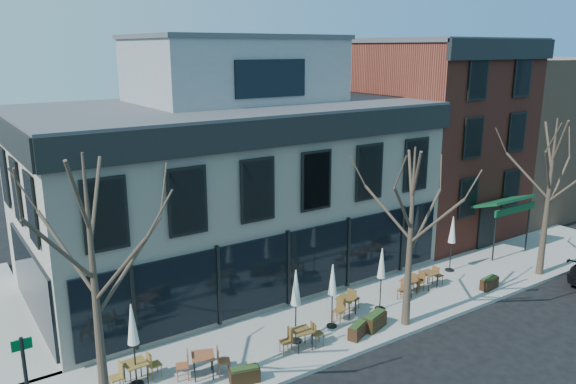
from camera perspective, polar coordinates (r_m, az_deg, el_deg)
ground at (r=24.13m, az=-0.12°, el=-11.82°), size 120.00×120.00×0.00m
sidewalk_front at (r=24.43m, az=9.25°, el=-11.47°), size 33.50×4.70×0.15m
corner_building at (r=26.70m, az=-6.07°, el=1.49°), size 18.39×10.39×11.10m
red_brick_building at (r=34.34m, az=13.43°, el=5.63°), size 8.20×11.78×11.18m
bg_building at (r=42.84m, az=21.55°, el=5.85°), size 12.00×12.00×10.00m
tree_corner at (r=16.49m, az=-18.98°, el=-9.35°), size 3.93×3.98×7.92m
tree_mid at (r=21.73m, az=12.34°, el=-4.37°), size 3.50×3.55×7.04m
tree_right at (r=28.66m, az=24.96°, el=-0.35°), size 3.72×3.77×7.48m
cafe_set_0 at (r=19.56m, az=-15.21°, el=-17.07°), size 1.74×0.72×0.91m
cafe_set_1 at (r=19.46m, az=-8.62°, el=-16.78°), size 1.85×1.08×0.96m
cafe_set_2 at (r=20.78m, az=1.42°, el=-14.51°), size 1.76×0.78×0.91m
cafe_set_3 at (r=23.24m, az=5.94°, el=-11.25°), size 1.79×1.10×0.93m
cafe_set_4 at (r=25.43m, az=12.21°, el=-9.27°), size 1.67×0.86×0.85m
cafe_set_5 at (r=26.36m, az=14.09°, el=-8.47°), size 1.68×0.68×0.89m
umbrella_0 at (r=18.70m, az=-15.51°, el=-13.24°), size 0.45×0.45×2.84m
umbrella_1 at (r=20.54m, az=0.81°, el=-10.07°), size 0.45×0.45×2.84m
umbrella_2 at (r=21.72m, az=4.55°, el=-9.20°), size 0.42×0.42×2.59m
umbrella_3 at (r=23.33m, az=9.49°, el=-7.48°), size 0.43×0.43×2.68m
umbrella_4 at (r=28.02m, az=16.36°, el=-3.99°), size 0.44×0.44×2.75m
planter_0 at (r=19.13m, az=-4.42°, el=-18.03°), size 1.04×0.63×0.55m
planter_1 at (r=21.80m, az=7.12°, el=-13.74°), size 1.05×0.75×0.55m
planter_2 at (r=22.45m, az=8.81°, el=-12.80°), size 1.22×0.78×0.63m
planter_3 at (r=27.10m, az=19.77°, el=-8.68°), size 1.03×0.51×0.55m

